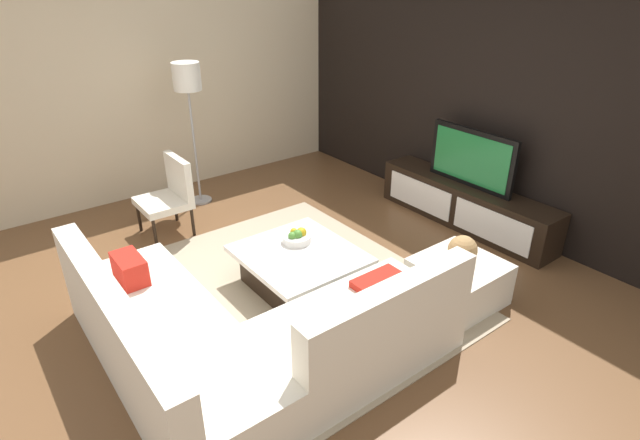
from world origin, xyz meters
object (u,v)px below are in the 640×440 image
Objects in this scene: coffee_table at (299,269)px; fruit_bowl at (297,237)px; decorative_ball at (463,250)px; media_console at (465,205)px; television at (472,158)px; ottoman at (458,281)px; floor_lamp at (188,86)px; accent_chair_near at (170,192)px; sectional_couch at (242,336)px.

fruit_bowl is (-0.18, 0.10, 0.23)m from coffee_table.
fruit_bowl is at bearing -143.11° from decorative_ball.
media_console is 2.04× the size of television.
television is at bearing 126.22° from ottoman.
fruit_bowl is (2.21, -0.02, -1.05)m from floor_lamp.
television reaches higher than accent_chair_near.
ottoman is 0.33m from decorative_ball.
sectional_couch is 9.29× the size of decorative_ball.
decorative_ball is at bearing -53.78° from television.
accent_chair_near is (-2.43, 0.48, 0.20)m from sectional_couch.
accent_chair_near reaches higher than ottoman.
fruit_bowl is at bearing 23.63° from accent_chair_near.
ottoman is 1.54m from fruit_bowl.
floor_lamp is 6.26× the size of fruit_bowl.
media_console is 8.72× the size of decorative_ball.
coffee_table is at bearing -135.65° from ottoman.
coffee_table is 2.72m from floor_lamp.
sectional_couch is 3.41× the size of ottoman.
coffee_table is (-0.61, 0.96, -0.09)m from sectional_couch.
coffee_table is at bearing -92.49° from media_console.
media_console is at bearing 126.23° from decorative_ball.
media_console is at bearing 87.51° from coffee_table.
decorative_ball is at bearing 31.76° from accent_chair_near.
sectional_couch is (0.51, -3.25, 0.04)m from media_console.
fruit_bowl reaches higher than coffee_table.
media_console is 1.28× the size of floor_lamp.
floor_lamp reaches higher than accent_chair_near.
fruit_bowl reaches higher than ottoman.
television is 3.38m from floor_lamp.
fruit_bowl is (-0.28, -2.19, -0.39)m from television.
ottoman is at bearing 0.00° from decorative_ball.
media_console is 1.59m from ottoman.
sectional_couch is 1.33m from fruit_bowl.
decorative_ball is at bearing 0.00° from ottoman.
television is 2.25m from fruit_bowl.
accent_chair_near is (-1.91, -2.77, -0.33)m from television.
television is 4.27× the size of decorative_ball.
sectional_couch is 3.41m from floor_lamp.
sectional_couch is (0.51, -3.26, -0.53)m from television.
coffee_table is at bearing -92.49° from television.
ottoman is at bearing 31.76° from accent_chair_near.
sectional_couch is at bearing -102.12° from decorative_ball.
ottoman is (0.94, -1.28, -0.62)m from television.
floor_lamp is at bearing -165.35° from ottoman.
television is 1.02× the size of coffee_table.
accent_chair_near is at bearing -124.58° from television.
decorative_ball is (1.04, 1.02, 0.33)m from coffee_table.
decorative_ball is (0.94, -1.28, 0.28)m from media_console.
media_console is at bearing 41.15° from floor_lamp.
floor_lamp is (-2.49, -2.18, 1.24)m from media_console.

